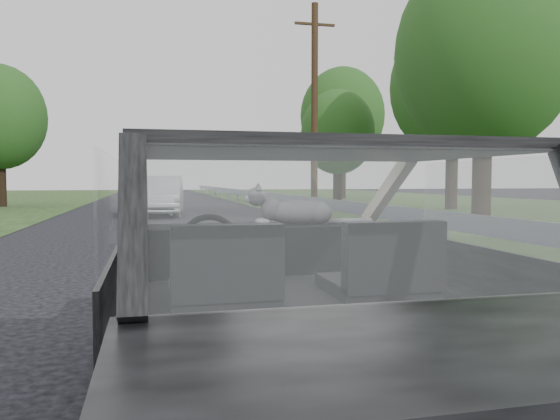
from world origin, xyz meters
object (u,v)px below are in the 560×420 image
subject_car (292,285)px  cat (298,211)px  highway_sign (312,182)px  utility_pole (315,108)px  other_car (160,196)px

subject_car → cat: 0.76m
subject_car → highway_sign: highway_sign is taller
highway_sign → subject_car: bearing=-87.6°
subject_car → highway_sign: bearing=73.1°
cat → highway_sign: bearing=78.5°
cat → highway_sign: highway_sign is taller
utility_pole → cat: bearing=-107.3°
other_car → cat: bearing=-83.3°
highway_sign → utility_pole: bearing=-85.8°
other_car → highway_sign: (7.37, 5.53, 0.44)m
cat → other_car: other_car is taller
subject_car → other_car: (-0.38, 17.43, -0.01)m
other_car → highway_sign: highway_sign is taller
utility_pole → highway_sign: bearing=74.9°
cat → utility_pole: size_ratio=0.07×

